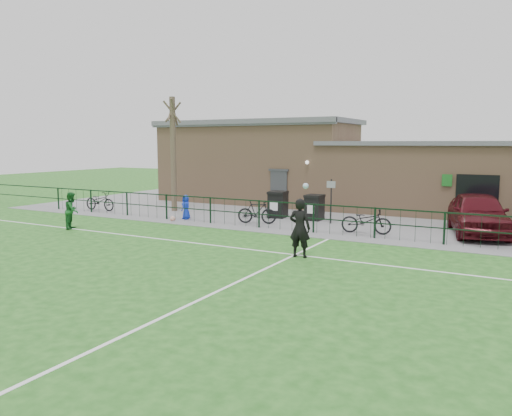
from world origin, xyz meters
The scene contains 19 objects.
ground centered at (0.00, 0.00, 0.00)m, with size 90.00×90.00×0.00m, color #1F581A.
paving_strip centered at (0.00, 13.50, 0.01)m, with size 34.00×13.00×0.02m, color slate.
pitch_line_touch centered at (0.00, 7.80, 0.00)m, with size 28.00×0.10×0.01m, color white.
pitch_line_mid centered at (0.00, 4.00, 0.00)m, with size 28.00×0.10×0.01m, color white.
pitch_line_perp centered at (2.00, 0.00, 0.00)m, with size 0.10×16.00×0.01m, color white.
perimeter_fence centered at (0.00, 8.00, 0.60)m, with size 28.00×0.10×1.20m, color black.
bare_tree centered at (-8.00, 10.50, 3.00)m, with size 0.30×0.30×6.00m, color #4C3E2E.
wheelie_bin_left centered at (-2.09, 11.02, 0.61)m, with size 0.79×0.89×1.19m, color black.
wheelie_bin_right centered at (-0.22, 11.09, 0.57)m, with size 0.73×0.83×1.11m, color black.
sign_post centered at (0.81, 10.52, 1.02)m, with size 0.06×0.06×2.00m, color black.
car_maroon centered at (6.85, 10.78, 0.85)m, with size 1.97×4.89×1.66m, color #4B0D14.
bicycle_a centered at (-11.57, 8.68, 0.54)m, with size 0.69×1.97×1.04m, color black.
bicycle_d centered at (-2.09, 8.88, 0.55)m, with size 0.50×1.77×1.06m, color black.
bicycle_e centered at (2.94, 8.79, 0.54)m, with size 0.69×1.98×1.04m, color black.
spectator_child centered at (-5.68, 8.42, 0.60)m, with size 0.56×0.37×1.16m, color #1532CC.
goalkeeper_kick centered at (2.24, 3.82, 0.96)m, with size 1.49×3.18×2.14m.
outfield_player centered at (-8.36, 4.03, 0.78)m, with size 0.76×0.59×1.56m, color #1A5C25.
ball_ground centered at (-5.90, 7.69, 0.12)m, with size 0.25×0.25×0.25m, color white.
clubhouse centered at (-0.88, 16.50, 2.22)m, with size 24.25×5.40×4.96m.
Camera 1 is at (8.54, -10.54, 3.62)m, focal length 35.00 mm.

